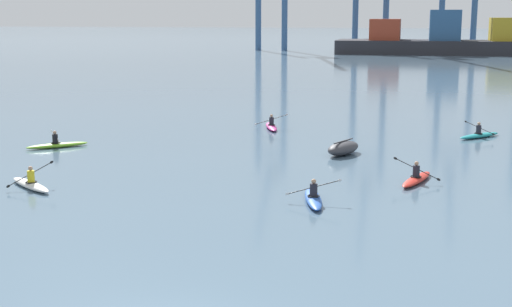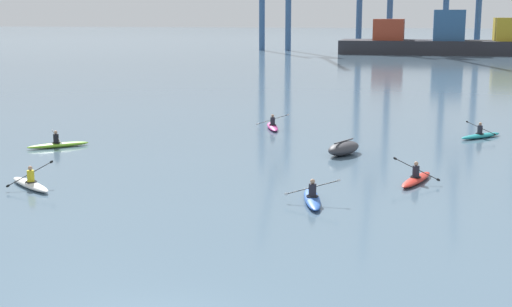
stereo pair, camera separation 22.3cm
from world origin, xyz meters
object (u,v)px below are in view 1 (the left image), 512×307
capsized_dinghy (343,148)px  kayak_blue (313,198)px  kayak_white (31,184)px  container_barge (445,41)px  kayak_red (417,178)px  kayak_lime (57,145)px  kayak_teal (479,135)px  kayak_magenta (271,126)px

capsized_dinghy → kayak_blue: kayak_blue is taller
kayak_white → container_barge: bearing=79.8°
kayak_white → kayak_red: bearing=16.4°
capsized_dinghy → kayak_lime: 15.74m
kayak_lime → kayak_blue: same height
container_barge → kayak_lime: bearing=-102.9°
container_barge → kayak_white: 114.66m
kayak_lime → kayak_white: 9.49m
kayak_teal → kayak_lime: bearing=-159.6°
container_barge → capsized_dinghy: container_barge is taller
capsized_dinghy → kayak_white: size_ratio=0.92×
kayak_magenta → capsized_dinghy: bearing=-54.9°
container_barge → kayak_lime: container_barge is taller
kayak_magenta → kayak_red: kayak_red is taller
container_barge → capsized_dinghy: 102.86m
kayak_lime → kayak_teal: bearing=20.4°
capsized_dinghy → kayak_teal: (7.40, 7.12, -0.18)m
capsized_dinghy → kayak_white: bearing=-139.8°
kayak_white → kayak_red: size_ratio=0.90×
kayak_magenta → kayak_blue: kayak_magenta is taller
container_barge → kayak_blue: bearing=-94.2°
kayak_magenta → kayak_teal: 12.85m
capsized_dinghy → kayak_lime: size_ratio=0.96×
kayak_red → kayak_lime: bearing=168.0°
kayak_lime → kayak_teal: 24.62m
kayak_red → kayak_white: bearing=-163.6°
kayak_lime → kayak_magenta: kayak_magenta is taller
kayak_white → kayak_magenta: bearing=69.5°
kayak_magenta → kayak_red: bearing=-55.3°
container_barge → kayak_teal: size_ratio=13.69×
kayak_magenta → container_barge: bearing=81.8°
capsized_dinghy → kayak_white: kayak_white is taller
kayak_lime → kayak_magenta: size_ratio=0.86×
kayak_lime → kayak_white: bearing=-68.5°
kayak_white → kayak_red: kayak_white is taller
kayak_lime → kayak_white: (3.49, -8.83, 0.00)m
capsized_dinghy → kayak_lime: bearing=-174.7°
kayak_magenta → kayak_lime: bearing=-138.0°
kayak_lime → kayak_blue: bearing=-28.7°
kayak_white → kayak_blue: kayak_white is taller
kayak_lime → container_barge: bearing=77.1°
kayak_white → kayak_blue: size_ratio=0.89×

